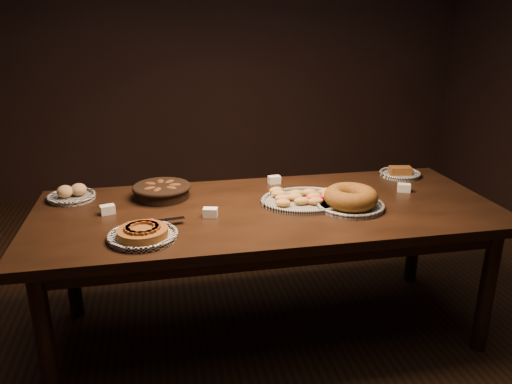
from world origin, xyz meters
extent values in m
plane|color=black|center=(0.00, 0.00, 0.00)|extent=(5.00, 5.00, 0.00)
cube|color=black|center=(0.00, 0.00, 0.72)|extent=(2.40, 1.00, 0.05)
cylinder|color=black|center=(-1.08, -0.38, 0.35)|extent=(0.08, 0.08, 0.70)
cylinder|color=black|center=(1.08, -0.38, 0.35)|extent=(0.08, 0.08, 0.70)
cylinder|color=black|center=(-1.08, 0.38, 0.35)|extent=(0.08, 0.08, 0.70)
cylinder|color=black|center=(1.08, 0.38, 0.35)|extent=(0.08, 0.08, 0.70)
torus|color=white|center=(-0.63, -0.27, 0.77)|extent=(0.31, 0.31, 0.02)
cylinder|color=#532C10|center=(-0.63, -0.27, 0.78)|extent=(0.28, 0.28, 0.04)
cube|color=#57300F|center=(-0.57, -0.26, 0.80)|extent=(0.05, 0.08, 0.01)
cube|color=#57300F|center=(-0.59, -0.23, 0.80)|extent=(0.07, 0.07, 0.01)
cube|color=#57300F|center=(-0.63, -0.21, 0.80)|extent=(0.08, 0.03, 0.01)
cube|color=#57300F|center=(-0.66, -0.22, 0.80)|extent=(0.08, 0.05, 0.01)
cube|color=#57300F|center=(-0.69, -0.24, 0.80)|extent=(0.06, 0.08, 0.01)
cube|color=#57300F|center=(-0.69, -0.28, 0.80)|extent=(0.02, 0.08, 0.01)
cube|color=#57300F|center=(-0.68, -0.31, 0.80)|extent=(0.06, 0.08, 0.01)
cube|color=#57300F|center=(-0.66, -0.33, 0.80)|extent=(0.08, 0.05, 0.01)
cube|color=#57300F|center=(-0.62, -0.34, 0.80)|extent=(0.08, 0.04, 0.01)
cube|color=#57300F|center=(-0.59, -0.32, 0.80)|extent=(0.07, 0.07, 0.01)
cube|color=#57300F|center=(-0.57, -0.29, 0.80)|extent=(0.04, 0.08, 0.01)
cube|color=#FF0C3F|center=(-0.64, -0.16, 0.78)|extent=(0.12, 0.04, 0.02)
cube|color=silver|center=(-0.51, -0.14, 0.78)|extent=(0.15, 0.05, 0.00)
torus|color=black|center=(0.21, 0.03, 0.77)|extent=(0.38, 0.38, 0.02)
ellipsoid|color=#A16D2E|center=(0.07, -0.04, 0.78)|extent=(0.09, 0.07, 0.04)
ellipsoid|color=#A16D2E|center=(0.17, -0.03, 0.78)|extent=(0.08, 0.05, 0.04)
ellipsoid|color=#A16D2E|center=(0.25, -0.04, 0.78)|extent=(0.08, 0.05, 0.04)
ellipsoid|color=#A16D2E|center=(0.34, -0.05, 0.78)|extent=(0.08, 0.06, 0.04)
ellipsoid|color=#A16D2E|center=(0.09, 0.03, 0.78)|extent=(0.09, 0.07, 0.04)
ellipsoid|color=#A16D2E|center=(0.16, 0.04, 0.78)|extent=(0.09, 0.06, 0.04)
ellipsoid|color=#A16D2E|center=(0.26, 0.03, 0.78)|extent=(0.09, 0.06, 0.04)
ellipsoid|color=#A16D2E|center=(0.34, 0.04, 0.78)|extent=(0.09, 0.07, 0.04)
ellipsoid|color=#A16D2E|center=(0.08, 0.10, 0.78)|extent=(0.09, 0.06, 0.04)
ellipsoid|color=#A16D2E|center=(0.18, 0.09, 0.78)|extent=(0.08, 0.06, 0.04)
ellipsoid|color=#A16D2E|center=(0.25, 0.09, 0.78)|extent=(0.09, 0.07, 0.04)
ellipsoid|color=#A16D2E|center=(0.35, 0.09, 0.78)|extent=(0.09, 0.07, 0.04)
ellipsoid|color=#A16D2E|center=(0.08, 0.16, 0.78)|extent=(0.09, 0.07, 0.04)
torus|color=black|center=(0.42, -0.09, 0.77)|extent=(0.35, 0.35, 0.02)
torus|color=brown|center=(0.42, -0.09, 0.81)|extent=(0.35, 0.35, 0.10)
cube|color=#FF0C3F|center=(0.26, 0.00, 0.78)|extent=(0.12, 0.03, 0.02)
cube|color=silver|center=(0.39, 0.00, 0.78)|extent=(0.15, 0.03, 0.00)
cylinder|color=black|center=(-0.54, 0.26, 0.79)|extent=(0.34, 0.34, 0.07)
torus|color=black|center=(-0.54, 0.26, 0.81)|extent=(0.32, 0.32, 0.03)
ellipsoid|color=#371D0B|center=(-0.46, 0.25, 0.81)|extent=(0.10, 0.06, 0.04)
ellipsoid|color=#371D0B|center=(-0.49, 0.31, 0.81)|extent=(0.10, 0.11, 0.04)
ellipsoid|color=#371D0B|center=(-0.54, 0.33, 0.81)|extent=(0.06, 0.10, 0.04)
ellipsoid|color=#371D0B|center=(-0.60, 0.30, 0.81)|extent=(0.11, 0.10, 0.04)
ellipsoid|color=#371D0B|center=(-0.60, 0.22, 0.81)|extent=(0.11, 0.09, 0.04)
ellipsoid|color=#371D0B|center=(-0.56, 0.19, 0.81)|extent=(0.08, 0.11, 0.04)
ellipsoid|color=#371D0B|center=(-0.49, 0.20, 0.81)|extent=(0.10, 0.10, 0.04)
torus|color=white|center=(-1.02, 0.33, 0.77)|extent=(0.26, 0.26, 0.02)
ellipsoid|color=#AD804F|center=(-1.05, 0.33, 0.80)|extent=(0.09, 0.09, 0.07)
ellipsoid|color=#AD804F|center=(-0.98, 0.35, 0.80)|extent=(0.09, 0.09, 0.07)
torus|color=black|center=(0.93, 0.37, 0.77)|extent=(0.25, 0.25, 0.02)
cube|color=#532C10|center=(0.93, 0.37, 0.79)|extent=(0.14, 0.10, 0.05)
cube|color=white|center=(-0.31, -0.07, 0.77)|extent=(0.08, 0.06, 0.04)
cube|color=white|center=(0.12, 0.38, 0.77)|extent=(0.08, 0.05, 0.04)
cube|color=white|center=(0.44, -0.05, 0.77)|extent=(0.08, 0.07, 0.04)
cube|color=white|center=(-0.81, 0.07, 0.77)|extent=(0.08, 0.06, 0.04)
cube|color=white|center=(0.81, 0.09, 0.77)|extent=(0.08, 0.07, 0.04)
camera|label=1|loc=(-0.54, -2.37, 1.68)|focal=35.00mm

